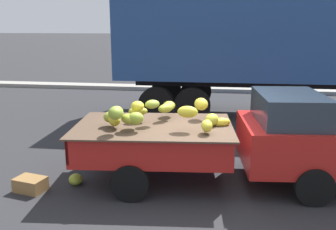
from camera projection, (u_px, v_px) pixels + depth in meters
The scene contains 6 objects.
ground at pixel (194, 183), 6.83m from camera, with size 220.00×220.00×0.00m, color #28282B.
curb_strip at pixel (211, 89), 16.22m from camera, with size 80.00×0.80×0.16m, color gray.
pickup_truck at pixel (263, 137), 6.65m from camera, with size 5.25×2.32×1.70m.
semi_trailer at pixel (312, 36), 11.04m from camera, with size 12.05×2.84×3.95m.
fallen_banana_bunch_near_tailgate at pixel (76, 179), 6.73m from camera, with size 0.29×0.25×0.20m, color #94A32D.
produce_crate at pixel (30, 184), 6.47m from camera, with size 0.52×0.36×0.25m, color olive.
Camera 1 is at (0.43, -6.32, 2.89)m, focal length 38.91 mm.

